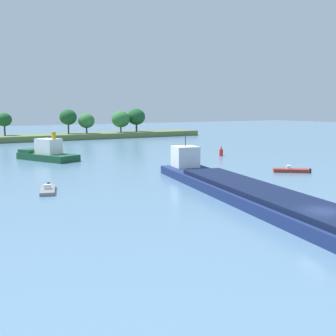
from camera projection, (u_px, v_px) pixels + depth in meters
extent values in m
plane|color=slate|center=(322.00, 231.00, 31.61)|extent=(400.00, 400.00, 0.00)
cube|color=#566B3D|center=(92.00, 136.00, 125.45)|extent=(68.83, 10.38, 1.56)
cylinder|color=#513823|center=(5.00, 131.00, 114.63)|extent=(0.44, 0.44, 2.63)
ellipsoid|color=#194C23|center=(4.00, 120.00, 114.22)|extent=(4.00, 4.00, 3.60)
cylinder|color=#513823|center=(69.00, 129.00, 122.09)|extent=(0.44, 0.44, 2.78)
ellipsoid|color=#194C23|center=(68.00, 117.00, 121.62)|extent=(4.87, 4.87, 4.38)
cylinder|color=#513823|center=(87.00, 130.00, 123.31)|extent=(0.44, 0.44, 1.80)
ellipsoid|color=#2D6B33|center=(86.00, 121.00, 122.93)|extent=(4.65, 4.65, 4.18)
cylinder|color=#513823|center=(121.00, 129.00, 129.86)|extent=(0.44, 0.44, 1.75)
ellipsoid|color=#2D6B33|center=(121.00, 119.00, 129.43)|extent=(5.49, 5.49, 4.94)
cylinder|color=#513823|center=(136.00, 128.00, 132.59)|extent=(0.44, 0.44, 2.38)
ellipsoid|color=#194C23|center=(136.00, 117.00, 132.11)|extent=(5.54, 5.54, 4.98)
cylinder|color=#513823|center=(137.00, 127.00, 133.48)|extent=(0.44, 0.44, 2.81)
ellipsoid|color=#235B28|center=(137.00, 118.00, 133.07)|extent=(3.74, 3.74, 3.37)
cube|color=#19472D|center=(48.00, 157.00, 73.76)|extent=(8.57, 12.31, 1.13)
cube|color=#19472D|center=(33.00, 151.00, 75.93)|extent=(4.88, 4.52, 0.60)
cube|color=white|center=(49.00, 146.00, 73.33)|extent=(4.20, 4.83, 2.60)
cylinder|color=gold|center=(54.00, 135.00, 72.25)|extent=(0.70, 0.70, 1.20)
cylinder|color=black|center=(26.00, 154.00, 77.08)|extent=(0.76, 0.55, 0.70)
cube|color=slate|center=(48.00, 190.00, 46.21)|extent=(3.03, 5.40, 0.38)
cube|color=white|center=(48.00, 187.00, 45.77)|extent=(0.87, 0.71, 0.50)
cube|color=black|center=(49.00, 185.00, 48.84)|extent=(0.39, 0.37, 0.56)
cube|color=maroon|center=(291.00, 171.00, 60.07)|extent=(4.70, 4.25, 0.48)
cube|color=white|center=(289.00, 167.00, 60.06)|extent=(0.86, 0.90, 0.50)
cube|color=black|center=(310.00, 171.00, 59.72)|extent=(0.42, 0.43, 0.56)
cube|color=navy|center=(256.00, 198.00, 40.69)|extent=(14.52, 41.86, 1.04)
cube|color=#0F1834|center=(265.00, 193.00, 39.18)|extent=(10.98, 29.49, 0.50)
cube|color=white|center=(185.00, 157.00, 57.86)|extent=(3.69, 3.79, 2.80)
cylinder|color=#333338|center=(185.00, 140.00, 57.54)|extent=(0.12, 0.12, 1.80)
cylinder|color=red|center=(221.00, 153.00, 80.20)|extent=(0.70, 0.70, 1.20)
cone|color=red|center=(221.00, 148.00, 80.07)|extent=(0.49, 0.49, 0.70)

